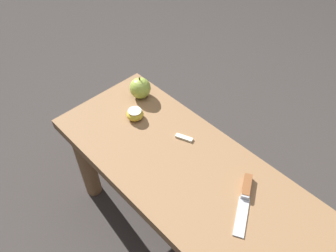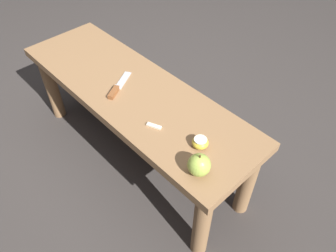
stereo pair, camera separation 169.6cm
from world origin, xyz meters
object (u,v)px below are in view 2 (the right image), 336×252
wooden_bench (134,103)px  knife (117,88)px  apple_whole (199,165)px  apple_cut (200,142)px

wooden_bench → knife: (-0.04, -0.05, 0.10)m
wooden_bench → apple_whole: 0.56m
knife → apple_cut: (0.49, 0.03, 0.01)m
apple_whole → apple_cut: bearing=130.1°
apple_cut → knife: bearing=-176.9°
knife → apple_cut: 0.49m
wooden_bench → apple_whole: size_ratio=13.84×
wooden_bench → apple_cut: 0.46m
apple_whole → apple_cut: apple_whole is taller
apple_whole → knife: bearing=173.1°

